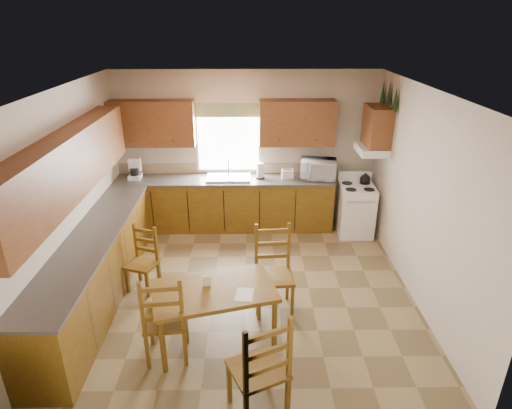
{
  "coord_description": "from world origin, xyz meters",
  "views": [
    {
      "loc": [
        0.07,
        -4.98,
        3.46
      ],
      "look_at": [
        0.15,
        0.3,
        1.15
      ],
      "focal_mm": 30.0,
      "sensor_mm": 36.0,
      "label": 1
    }
  ],
  "objects_px": {
    "chair_far_right": "(274,272)",
    "chair_near_left": "(165,315)",
    "stove": "(356,211)",
    "chair_far_left": "(141,260)",
    "chair_near_right": "(258,363)",
    "microwave": "(318,169)",
    "dining_table": "(215,315)"
  },
  "relations": [
    {
      "from": "chair_far_right",
      "to": "chair_near_left",
      "type": "bearing_deg",
      "value": -150.81
    },
    {
      "from": "stove",
      "to": "chair_near_left",
      "type": "bearing_deg",
      "value": -130.76
    },
    {
      "from": "stove",
      "to": "chair_far_left",
      "type": "relative_size",
      "value": 0.95
    },
    {
      "from": "chair_far_left",
      "to": "chair_near_right",
      "type": "bearing_deg",
      "value": -33.21
    },
    {
      "from": "microwave",
      "to": "chair_near_right",
      "type": "distance_m",
      "value": 4.13
    },
    {
      "from": "stove",
      "to": "chair_far_right",
      "type": "height_order",
      "value": "chair_far_right"
    },
    {
      "from": "dining_table",
      "to": "stove",
      "type": "bearing_deg",
      "value": 35.74
    },
    {
      "from": "chair_near_right",
      "to": "chair_far_right",
      "type": "relative_size",
      "value": 1.02
    },
    {
      "from": "stove",
      "to": "chair_near_right",
      "type": "distance_m",
      "value": 4.06
    },
    {
      "from": "stove",
      "to": "chair_far_right",
      "type": "distance_m",
      "value": 2.61
    },
    {
      "from": "microwave",
      "to": "dining_table",
      "type": "distance_m",
      "value": 3.45
    },
    {
      "from": "stove",
      "to": "chair_far_left",
      "type": "height_order",
      "value": "chair_far_left"
    },
    {
      "from": "chair_near_left",
      "to": "chair_far_right",
      "type": "xyz_separation_m",
      "value": [
        1.21,
        0.8,
        0.02
      ]
    },
    {
      "from": "dining_table",
      "to": "chair_far_left",
      "type": "xyz_separation_m",
      "value": [
        -1.07,
        1.07,
        0.09
      ]
    },
    {
      "from": "chair_near_left",
      "to": "chair_near_right",
      "type": "relative_size",
      "value": 0.95
    },
    {
      "from": "chair_far_left",
      "to": "chair_near_left",
      "type": "bearing_deg",
      "value": -46.81
    },
    {
      "from": "stove",
      "to": "dining_table",
      "type": "xyz_separation_m",
      "value": [
        -2.22,
        -2.7,
        -0.07
      ]
    },
    {
      "from": "dining_table",
      "to": "chair_far_right",
      "type": "distance_m",
      "value": 0.93
    },
    {
      "from": "stove",
      "to": "microwave",
      "type": "height_order",
      "value": "microwave"
    },
    {
      "from": "chair_near_right",
      "to": "chair_far_right",
      "type": "bearing_deg",
      "value": -123.16
    },
    {
      "from": "chair_near_right",
      "to": "chair_far_right",
      "type": "height_order",
      "value": "chair_near_right"
    },
    {
      "from": "chair_near_left",
      "to": "chair_near_right",
      "type": "height_order",
      "value": "chair_near_right"
    },
    {
      "from": "stove",
      "to": "dining_table",
      "type": "bearing_deg",
      "value": -127.08
    },
    {
      "from": "dining_table",
      "to": "chair_near_right",
      "type": "bearing_deg",
      "value": -78.73
    },
    {
      "from": "chair_far_left",
      "to": "dining_table",
      "type": "bearing_deg",
      "value": -25.37
    },
    {
      "from": "chair_near_right",
      "to": "stove",
      "type": "bearing_deg",
      "value": -140.15
    },
    {
      "from": "stove",
      "to": "microwave",
      "type": "relative_size",
      "value": 1.55
    },
    {
      "from": "chair_near_left",
      "to": "chair_far_right",
      "type": "relative_size",
      "value": 0.96
    },
    {
      "from": "chair_far_left",
      "to": "chair_far_right",
      "type": "distance_m",
      "value": 1.84
    },
    {
      "from": "chair_near_right",
      "to": "chair_far_left",
      "type": "xyz_separation_m",
      "value": [
        -1.54,
        2.03,
        -0.12
      ]
    },
    {
      "from": "chair_near_left",
      "to": "chair_near_right",
      "type": "bearing_deg",
      "value": 136.76
    },
    {
      "from": "chair_near_right",
      "to": "chair_far_left",
      "type": "distance_m",
      "value": 2.55
    }
  ]
}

